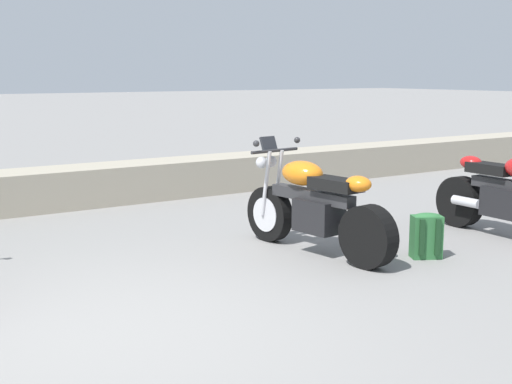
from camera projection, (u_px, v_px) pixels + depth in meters
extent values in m
plane|color=gray|center=(97.00, 329.00, 5.09)|extent=(120.00, 120.00, 0.00)
cylinder|color=black|center=(270.00, 214.00, 7.73)|extent=(0.21, 0.63, 0.62)
cylinder|color=black|center=(368.00, 237.00, 6.65)|extent=(0.25, 0.64, 0.62)
cylinder|color=silver|center=(270.00, 214.00, 7.73)|extent=(0.21, 0.40, 0.38)
cube|color=black|center=(319.00, 216.00, 7.14)|extent=(0.38, 0.52, 0.34)
cube|color=#2D2D30|center=(312.00, 195.00, 7.18)|extent=(0.27, 1.11, 0.12)
ellipsoid|color=orange|center=(302.00, 173.00, 7.25)|extent=(0.40, 0.56, 0.26)
cube|color=black|center=(336.00, 184.00, 6.90)|extent=(0.33, 0.59, 0.12)
ellipsoid|color=orange|center=(358.00, 184.00, 6.67)|extent=(0.25, 0.30, 0.16)
cylinder|color=#2D2D30|center=(275.00, 151.00, 7.55)|extent=(0.66, 0.12, 0.04)
sphere|color=silver|center=(262.00, 163.00, 7.63)|extent=(0.13, 0.13, 0.13)
sphere|color=silver|center=(271.00, 162.00, 7.72)|extent=(0.13, 0.13, 0.13)
cube|color=#26282D|center=(269.00, 144.00, 7.61)|extent=(0.21, 0.12, 0.18)
cylinder|color=silver|center=(360.00, 225.00, 6.92)|extent=(0.15, 0.39, 0.11)
cylinder|color=silver|center=(266.00, 183.00, 7.58)|extent=(0.06, 0.17, 0.73)
cylinder|color=silver|center=(278.00, 182.00, 7.70)|extent=(0.06, 0.17, 0.73)
sphere|color=#2D2D30|center=(256.00, 144.00, 7.31)|extent=(0.07, 0.07, 0.07)
sphere|color=#2D2D30|center=(297.00, 140.00, 7.69)|extent=(0.07, 0.07, 0.07)
cylinder|color=black|center=(460.00, 201.00, 8.47)|extent=(0.20, 0.62, 0.62)
cube|color=black|center=(505.00, 202.00, 7.89)|extent=(0.33, 0.49, 0.34)
cube|color=black|center=(491.00, 169.00, 8.02)|extent=(0.28, 0.57, 0.12)
ellipsoid|color=red|center=(471.00, 162.00, 8.27)|extent=(0.23, 0.29, 0.16)
cylinder|color=silver|center=(466.00, 202.00, 8.18)|extent=(0.12, 0.38, 0.11)
cube|color=#2D6B38|center=(426.00, 237.00, 7.03)|extent=(0.35, 0.30, 0.44)
cube|color=#2D6B38|center=(422.00, 238.00, 7.15)|extent=(0.24, 0.16, 0.24)
ellipsoid|color=#2D6B38|center=(427.00, 217.00, 6.99)|extent=(0.33, 0.28, 0.08)
cube|color=#193A1E|center=(422.00, 238.00, 6.91)|extent=(0.06, 0.05, 0.37)
cube|color=#193A1E|center=(438.00, 237.00, 6.93)|extent=(0.06, 0.05, 0.37)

